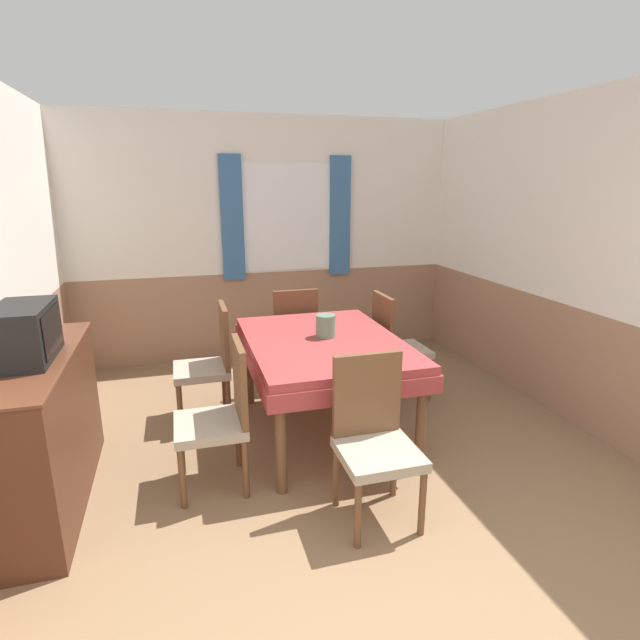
% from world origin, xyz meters
% --- Properties ---
extents(wall_back, '(4.53, 0.10, 2.60)m').
position_xyz_m(wall_back, '(0.01, 4.41, 1.31)').
color(wall_back, white).
rests_on(wall_back, ground_plane).
extents(wall_right, '(0.05, 4.78, 2.60)m').
position_xyz_m(wall_right, '(2.09, 2.19, 1.30)').
color(wall_right, white).
rests_on(wall_right, ground_plane).
extents(dining_table, '(1.15, 1.58, 0.77)m').
position_xyz_m(dining_table, '(0.06, 2.41, 0.67)').
color(dining_table, '#9E3838').
rests_on(dining_table, ground_plane).
extents(chair_head_near, '(0.44, 0.44, 0.96)m').
position_xyz_m(chair_head_near, '(0.06, 1.37, 0.51)').
color(chair_head_near, brown).
rests_on(chair_head_near, ground_plane).
extents(chair_left_far, '(0.44, 0.44, 0.96)m').
position_xyz_m(chair_left_far, '(-0.77, 2.91, 0.51)').
color(chair_left_far, brown).
rests_on(chair_left_far, ground_plane).
extents(chair_head_window, '(0.44, 0.44, 0.96)m').
position_xyz_m(chair_head_window, '(0.06, 3.45, 0.51)').
color(chair_head_window, brown).
rests_on(chair_head_window, ground_plane).
extents(chair_left_near, '(0.44, 0.44, 0.96)m').
position_xyz_m(chair_left_near, '(-0.77, 1.91, 0.51)').
color(chair_left_near, brown).
rests_on(chair_left_near, ground_plane).
extents(chair_right_far, '(0.44, 0.44, 0.96)m').
position_xyz_m(chair_right_far, '(0.88, 2.91, 0.51)').
color(chair_right_far, brown).
rests_on(chair_right_far, ground_plane).
extents(sideboard, '(0.46, 1.45, 0.95)m').
position_xyz_m(sideboard, '(-1.83, 2.02, 0.48)').
color(sideboard, '#4C2819').
rests_on(sideboard, ground_plane).
extents(tv, '(0.29, 0.51, 0.32)m').
position_xyz_m(tv, '(-1.81, 1.97, 1.10)').
color(tv, black).
rests_on(tv, sideboard).
extents(vase, '(0.15, 0.15, 0.17)m').
position_xyz_m(vase, '(0.09, 2.46, 0.86)').
color(vase, slate).
rests_on(vase, dining_table).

